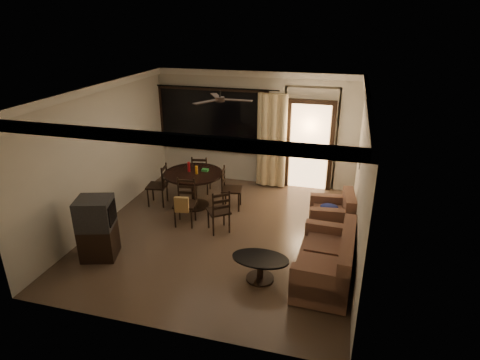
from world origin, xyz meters
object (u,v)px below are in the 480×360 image
(dining_chair_east, at_px, (231,196))
(side_chair, at_px, (219,219))
(dining_chair_north, at_px, (202,181))
(armchair, at_px, (334,217))
(dining_chair_west, at_px, (158,193))
(sofa, at_px, (328,263))
(tv_cabinet, at_px, (97,228))
(dining_chair_south, at_px, (185,211))
(coffee_table, at_px, (260,265))
(dining_table, at_px, (194,180))

(dining_chair_east, height_order, side_chair, dining_chair_east)
(dining_chair_east, bearing_deg, dining_chair_north, 46.76)
(armchair, bearing_deg, side_chair, -172.09)
(dining_chair_west, relative_size, armchair, 1.05)
(dining_chair_north, relative_size, side_chair, 1.03)
(dining_chair_east, xyz_separation_m, side_chair, (0.05, -1.06, -0.01))
(dining_chair_east, xyz_separation_m, sofa, (2.24, -2.16, 0.06))
(tv_cabinet, distance_m, armchair, 4.42)
(dining_chair_south, distance_m, coffee_table, 2.37)
(dining_chair_west, distance_m, side_chair, 1.89)
(dining_chair_west, bearing_deg, sofa, 55.45)
(dining_table, bearing_deg, sofa, -33.53)
(dining_chair_east, relative_size, tv_cabinet, 0.84)
(tv_cabinet, relative_size, sofa, 0.70)
(armchair, distance_m, side_chair, 2.26)
(dining_chair_north, bearing_deg, tv_cabinet, 67.83)
(dining_table, xyz_separation_m, side_chair, (0.88, -0.93, -0.36))
(dining_chair_east, distance_m, tv_cabinet, 3.02)
(tv_cabinet, distance_m, coffee_table, 2.91)
(dining_table, height_order, sofa, dining_table)
(armchair, xyz_separation_m, side_chair, (-2.19, -0.54, -0.07))
(tv_cabinet, bearing_deg, sofa, -12.20)
(sofa, bearing_deg, side_chair, 155.78)
(dining_chair_east, distance_m, dining_chair_north, 1.15)
(dining_table, relative_size, sofa, 0.79)
(sofa, xyz_separation_m, coffee_table, (-1.05, -0.24, -0.07))
(armchair, bearing_deg, sofa, -95.94)
(dining_chair_west, height_order, coffee_table, dining_chair_west)
(dining_chair_north, bearing_deg, armchair, 151.36)
(coffee_table, bearing_deg, dining_chair_west, 142.93)
(armchair, bearing_deg, dining_chair_north, 153.88)
(side_chair, bearing_deg, dining_chair_north, -96.12)
(sofa, bearing_deg, tv_cabinet, -172.89)
(dining_table, height_order, dining_chair_south, dining_table)
(dining_chair_east, distance_m, dining_chair_south, 1.20)
(tv_cabinet, bearing_deg, dining_chair_west, 71.77)
(dining_chair_east, height_order, coffee_table, dining_chair_east)
(dining_table, bearing_deg, dining_chair_west, -171.48)
(dining_chair_west, bearing_deg, dining_chair_north, 133.24)
(dining_table, distance_m, armchair, 3.11)
(dining_table, bearing_deg, dining_chair_north, 98.55)
(dining_chair_west, height_order, side_chair, dining_chair_west)
(coffee_table, bearing_deg, tv_cabinet, -178.34)
(dining_chair_north, distance_m, sofa, 4.25)
(dining_chair_west, bearing_deg, tv_cabinet, -9.82)
(dining_chair_north, distance_m, side_chair, 1.98)
(dining_chair_east, distance_m, side_chair, 1.06)
(dining_table, relative_size, dining_chair_south, 1.36)
(dining_chair_west, distance_m, tv_cabinet, 2.25)
(tv_cabinet, relative_size, armchair, 1.25)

